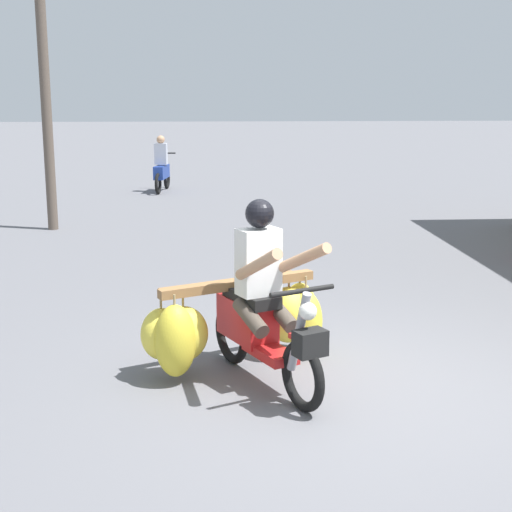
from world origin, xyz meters
The scene contains 4 objects.
ground_plane centered at (0.00, 0.00, 0.00)m, with size 120.00×120.00×0.00m, color slate.
motorbike_main_loaded centered at (-0.93, 0.49, 0.50)m, with size 1.75×1.81×1.58m.
motorbike_distant_ahead_left centered at (-2.34, 12.97, 0.57)m, with size 0.52×1.61×1.40m.
utility_pole centered at (-4.04, 7.82, 2.98)m, with size 0.18×0.18×5.96m, color brown.
Camera 1 is at (-1.27, -5.73, 2.43)m, focal length 52.24 mm.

